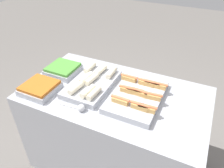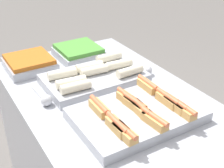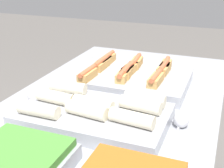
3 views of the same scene
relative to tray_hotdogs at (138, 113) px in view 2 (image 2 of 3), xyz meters
name	(u,v)px [view 2 (image 2 of 3)]	position (x,y,z in m)	size (l,w,h in m)	color
counter	(114,167)	(-0.19, 0.00, -0.47)	(1.49, 0.86, 0.88)	#A8AAB2
tray_hotdogs	(138,113)	(0.00, 0.00, 0.00)	(0.40, 0.55, 0.10)	#A8AAB2
tray_wraps	(94,77)	(-0.40, 0.00, 0.00)	(0.32, 0.53, 0.10)	#A8AAB2
tray_side_front	(29,63)	(-0.75, -0.25, 0.00)	(0.27, 0.26, 0.07)	#A8AAB2
tray_side_back	(79,52)	(-0.75, 0.07, 0.00)	(0.27, 0.26, 0.07)	#A8AAB2
serving_spoon_near	(46,100)	(-0.34, -0.30, -0.01)	(0.24, 0.06, 0.06)	silver
serving_spoon_far	(146,70)	(-0.34, 0.30, -0.01)	(0.23, 0.06, 0.06)	silver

